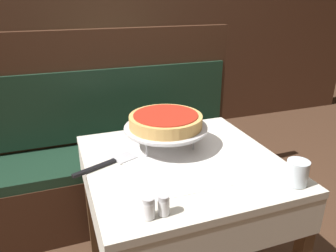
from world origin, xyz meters
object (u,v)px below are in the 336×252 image
booth_bench (117,163)px  pizza_server (106,164)px  pepper_shaker (164,205)px  pizza_pan_stand (166,129)px  water_glass_near (297,172)px  dining_table_rear (120,90)px  dining_table_front (182,181)px  deep_dish_pizza (166,120)px  condiment_caddy (114,72)px  salt_shaker (149,208)px

booth_bench → pizza_server: (-0.17, -0.70, 0.39)m
booth_bench → pepper_shaker: bearing=-92.6°
pizza_pan_stand → water_glass_near: 0.57m
pizza_pan_stand → water_glass_near: bearing=-52.3°
pizza_pan_stand → pepper_shaker: bearing=-110.3°
dining_table_rear → pizza_pan_stand: (-0.08, -1.40, 0.20)m
pizza_pan_stand → pizza_server: pizza_pan_stand is taller
dining_table_front → deep_dish_pizza: 0.28m
dining_table_front → pepper_shaker: (-0.20, -0.32, 0.14)m
pizza_server → booth_bench: bearing=76.7°
booth_bench → condiment_caddy: bearing=78.2°
salt_shaker → water_glass_near: bearing=0.4°
booth_bench → pizza_pan_stand: bearing=-79.3°
pizza_pan_stand → pizza_server: (-0.29, -0.07, -0.09)m
dining_table_front → booth_bench: (-0.15, 0.76, -0.27)m
salt_shaker → deep_dish_pizza: bearing=64.4°
dining_table_front → pepper_shaker: bearing=-121.6°
pepper_shaker → pizza_server: bearing=106.9°
pizza_server → salt_shaker: (0.07, -0.38, 0.03)m
booth_bench → pizza_server: size_ratio=5.99×
salt_shaker → booth_bench: bearing=84.8°
booth_bench → pepper_shaker: 1.17m
dining_table_front → booth_bench: 0.83m
dining_table_front → water_glass_near: water_glass_near is taller
booth_bench → water_glass_near: bearing=-66.6°
pizza_pan_stand → condiment_caddy: condiment_caddy is taller
pizza_server → salt_shaker: bearing=-80.1°
pepper_shaker → condiment_caddy: bearing=83.5°
pizza_pan_stand → booth_bench: bearing=100.7°
dining_table_front → salt_shaker: size_ratio=11.16×
pepper_shaker → condiment_caddy: (0.21, 1.86, 0.01)m
dining_table_front → pizza_server: 0.34m
dining_table_front → pepper_shaker: pepper_shaker is taller
pizza_pan_stand → water_glass_near: pizza_pan_stand is taller
dining_table_front → pizza_server: (-0.32, 0.06, 0.11)m
pizza_pan_stand → dining_table_front: bearing=-77.8°
dining_table_rear → water_glass_near: (0.27, -1.85, 0.15)m
pizza_server → salt_shaker: 0.39m
pizza_server → pepper_shaker: pepper_shaker is taller
dining_table_front → water_glass_near: 0.48m
booth_bench → salt_shaker: bearing=-95.2°
dining_table_rear → booth_bench: 0.84m
dining_table_front → salt_shaker: salt_shaker is taller
deep_dish_pizza → pepper_shaker: 0.50m
booth_bench → water_glass_near: booth_bench is taller
booth_bench → deep_dish_pizza: bearing=-79.3°
dining_table_rear → pepper_shaker: pepper_shaker is taller
dining_table_front → dining_table_rear: dining_table_rear is taller
dining_table_rear → deep_dish_pizza: deep_dish_pizza is taller
dining_table_rear → booth_bench: size_ratio=0.45×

